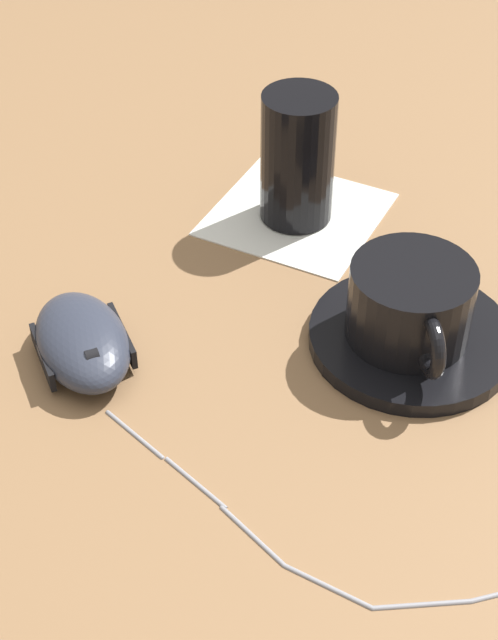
# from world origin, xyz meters

# --- Properties ---
(ground_plane) EXTENTS (3.00, 3.00, 0.00)m
(ground_plane) POSITION_xyz_m (0.00, 0.00, 0.00)
(ground_plane) COLOR olive
(saucer) EXTENTS (0.15, 0.15, 0.01)m
(saucer) POSITION_xyz_m (0.03, 0.10, 0.01)
(saucer) COLOR black
(saucer) RESTS_ON ground
(coffee_cup) EXTENTS (0.11, 0.09, 0.06)m
(coffee_cup) POSITION_xyz_m (0.03, 0.10, 0.04)
(coffee_cup) COLOR black
(coffee_cup) RESTS_ON saucer
(computer_mouse) EXTENTS (0.12, 0.12, 0.03)m
(computer_mouse) POSITION_xyz_m (0.11, -0.11, 0.02)
(computer_mouse) COLOR #2D3342
(computer_mouse) RESTS_ON ground
(mouse_cable) EXTENTS (0.10, 0.35, 0.00)m
(mouse_cable) POSITION_xyz_m (0.21, 0.10, 0.00)
(mouse_cable) COLOR gray
(mouse_cable) RESTS_ON ground
(napkin_under_glass) EXTENTS (0.15, 0.15, 0.00)m
(napkin_under_glass) POSITION_xyz_m (-0.10, -0.02, 0.00)
(napkin_under_glass) COLOR silver
(napkin_under_glass) RESTS_ON ground
(drinking_glass) EXTENTS (0.06, 0.06, 0.11)m
(drinking_glass) POSITION_xyz_m (-0.10, -0.02, 0.06)
(drinking_glass) COLOR black
(drinking_glass) RESTS_ON napkin_under_glass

